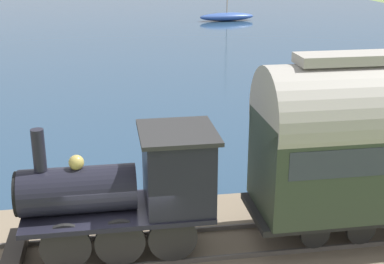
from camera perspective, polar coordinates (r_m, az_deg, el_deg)
name	(u,v)px	position (r m, az deg, el deg)	size (l,w,h in m)	color
harbor_water	(106,28)	(55.48, -9.20, 10.91)	(80.00, 80.00, 0.01)	navy
rail_embankment	(122,262)	(13.99, -7.48, -13.62)	(5.70, 56.00, 0.69)	#756651
steam_locomotive	(132,185)	(12.97, -6.41, -5.65)	(2.03, 5.12, 3.25)	black
sailboat_blue	(227,16)	(60.09, 3.73, 12.20)	(2.28, 6.24, 8.28)	#335199
rowboat_far_out	(190,175)	(18.90, -0.25, -4.56)	(2.30, 1.87, 0.39)	#B7B2A3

